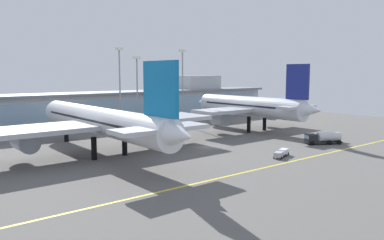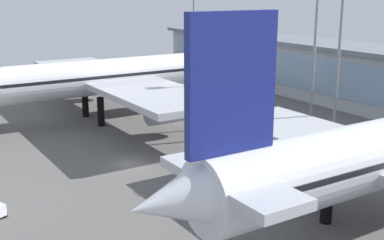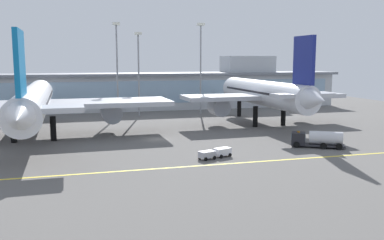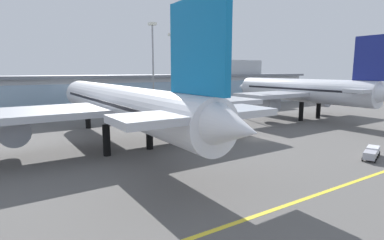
% 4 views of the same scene
% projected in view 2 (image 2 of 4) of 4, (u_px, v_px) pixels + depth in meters
% --- Properties ---
extents(ground_plane, '(189.29, 189.29, 0.00)m').
position_uv_depth(ground_plane, '(130.00, 164.00, 62.43)').
color(ground_plane, '#5B5956').
extents(airliner_near_left, '(53.42, 61.30, 19.40)m').
position_uv_depth(airliner_near_left, '(112.00, 77.00, 83.17)').
color(airliner_near_left, black).
rests_on(airliner_near_left, ground).
extents(apron_light_mast_west, '(1.80, 1.80, 24.76)m').
position_uv_depth(apron_light_mast_west, '(316.00, 23.00, 79.00)').
color(apron_light_mast_west, gray).
rests_on(apron_light_mast_west, ground).
extents(apron_light_mast_east, '(1.80, 1.80, 20.92)m').
position_uv_depth(apron_light_mast_east, '(194.00, 23.00, 112.50)').
color(apron_light_mast_east, gray).
rests_on(apron_light_mast_east, ground).
extents(apron_light_mast_far_east, '(1.80, 1.80, 22.34)m').
position_uv_depth(apron_light_mast_far_east, '(340.00, 34.00, 74.45)').
color(apron_light_mast_far_east, gray).
rests_on(apron_light_mast_far_east, ground).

